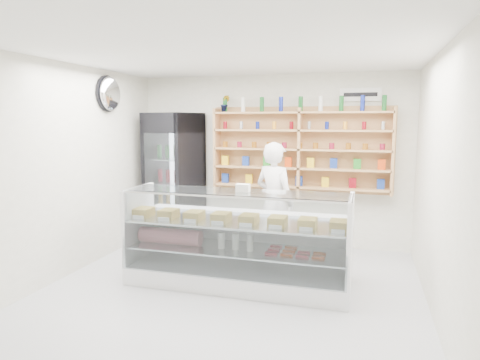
% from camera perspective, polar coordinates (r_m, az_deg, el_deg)
% --- Properties ---
extents(room, '(5.00, 5.00, 5.00)m').
position_cam_1_polar(room, '(4.75, -2.31, 0.05)').
color(room, '#B2B3B7').
rests_on(room, ground).
extents(display_counter, '(2.76, 0.82, 1.20)m').
position_cam_1_polar(display_counter, '(5.42, -0.39, -10.50)').
color(display_counter, white).
rests_on(display_counter, floor).
extents(shop_worker, '(0.76, 0.65, 1.75)m').
position_cam_1_polar(shop_worker, '(6.27, 4.62, -2.92)').
color(shop_worker, white).
rests_on(shop_worker, floor).
extents(drinks_cooler, '(0.94, 0.93, 2.18)m').
position_cam_1_polar(drinks_cooler, '(7.35, -8.76, 0.33)').
color(drinks_cooler, black).
rests_on(drinks_cooler, floor).
extents(wall_shelving, '(2.84, 0.28, 1.33)m').
position_cam_1_polar(wall_shelving, '(6.89, 7.96, 4.02)').
color(wall_shelving, tan).
rests_on(wall_shelving, back_wall).
extents(potted_plant, '(0.18, 0.16, 0.27)m').
position_cam_1_polar(potted_plant, '(7.17, -2.00, 10.13)').
color(potted_plant, '#1E6626').
rests_on(potted_plant, wall_shelving).
extents(security_mirror, '(0.15, 0.50, 0.50)m').
position_cam_1_polar(security_mirror, '(6.77, -16.91, 10.95)').
color(security_mirror, silver).
rests_on(security_mirror, left_wall).
extents(wall_sign, '(0.62, 0.03, 0.20)m').
position_cam_1_polar(wall_sign, '(6.94, 15.77, 10.91)').
color(wall_sign, white).
rests_on(wall_sign, back_wall).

